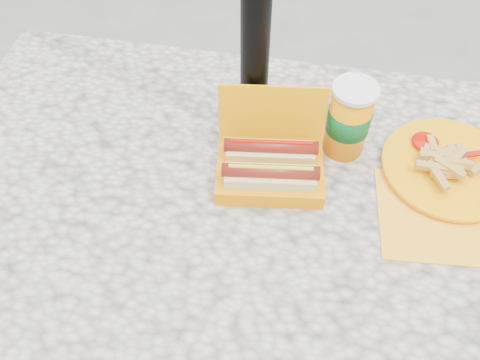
# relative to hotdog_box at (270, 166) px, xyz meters

# --- Properties ---
(ground) EXTENTS (60.00, 60.00, 0.00)m
(ground) POSITION_rel_hotdog_box_xyz_m (-0.05, -0.05, -0.79)
(ground) COLOR slate
(picnic_table) EXTENTS (1.20, 0.80, 0.75)m
(picnic_table) POSITION_rel_hotdog_box_xyz_m (-0.05, -0.05, -0.14)
(picnic_table) COLOR beige
(picnic_table) RESTS_ON ground
(hotdog_box) EXTENTS (0.21, 0.17, 0.16)m
(hotdog_box) POSITION_rel_hotdog_box_xyz_m (0.00, 0.00, 0.00)
(hotdog_box) COLOR #FFA600
(hotdog_box) RESTS_ON picnic_table
(fries_plate) EXTENTS (0.26, 0.34, 0.04)m
(fries_plate) POSITION_rel_hotdog_box_xyz_m (0.32, 0.07, -0.02)
(fries_plate) COLOR yellow
(fries_plate) RESTS_ON picnic_table
(soda_cup) EXTENTS (0.08, 0.08, 0.15)m
(soda_cup) POSITION_rel_hotdog_box_xyz_m (0.13, 0.10, 0.04)
(soda_cup) COLOR #FF9500
(soda_cup) RESTS_ON picnic_table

